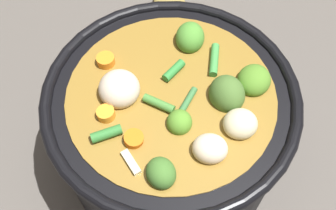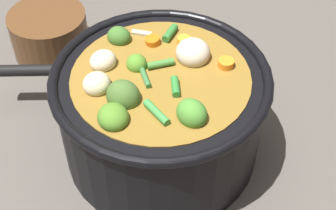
# 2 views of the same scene
# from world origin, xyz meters

# --- Properties ---
(ground_plane) EXTENTS (1.10, 1.10, 0.00)m
(ground_plane) POSITION_xyz_m (0.00, 0.00, 0.00)
(ground_plane) COLOR #514C47
(cooking_pot) EXTENTS (0.29, 0.29, 0.17)m
(cooking_pot) POSITION_xyz_m (0.00, 0.00, 0.08)
(cooking_pot) COLOR black
(cooking_pot) RESTS_ON ground_plane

